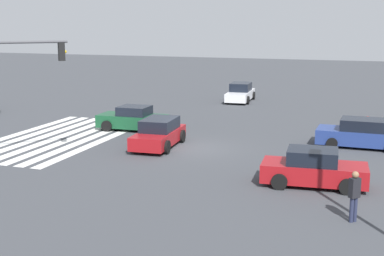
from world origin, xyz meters
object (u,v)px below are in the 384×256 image
Objects in this scene: car_0 at (314,169)px; car_5 at (240,93)px; pedestrian at (354,194)px; car_1 at (133,119)px; fire_hydrant at (367,123)px; car_4 at (159,133)px; car_3 at (363,134)px.

car_0 is 24.08m from car_5.
car_5 is 28.23m from pedestrian.
pedestrian is at bearing 138.75° from car_1.
fire_hydrant is (-13.14, 1.82, -0.29)m from car_0.
car_4 reaches higher than car_1.
car_4 is at bearing -3.75° from car_5.
car_0 is at bearing 145.44° from car_1.
car_5 is 14.11m from fire_hydrant.
car_1 is 0.94× the size of car_4.
car_4 is at bearing 19.75° from car_3.
car_3 is 11.76m from pedestrian.
car_5 is at bearing 106.92° from car_0.
car_5 is (-22.41, -8.82, 0.00)m from car_0.
car_5 reaches higher than car_1.
pedestrian is 16.91m from fire_hydrant.
pedestrian is 2.09× the size of fire_hydrant.
car_1 is at bearing 141.71° from car_0.
car_3 reaches higher than fire_hydrant.
pedestrian reaches higher than car_3.
car_0 is 0.91× the size of car_3.
car_0 is 14.62m from car_1.
car_1 is 13.87m from car_3.
car_4 is (3.58, -10.55, 0.00)m from car_3.
car_4 is (-4.42, -8.84, 0.02)m from car_0.
pedestrian reaches higher than fire_hydrant.
car_0 reaches higher than car_4.
car_0 reaches higher than fire_hydrant.
car_0 is 9.88m from car_4.
car_3 is 1.00× the size of car_5.
car_1 is 0.89× the size of car_5.
car_3 is 5.67× the size of fire_hydrant.
car_5 is at bearing -131.04° from fire_hydrant.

